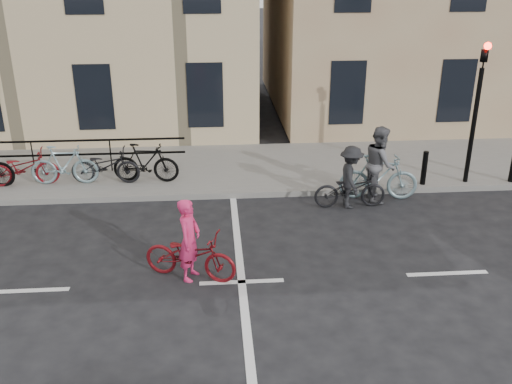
{
  "coord_description": "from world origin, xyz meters",
  "views": [
    {
      "loc": [
        -0.45,
        -9.29,
        5.72
      ],
      "look_at": [
        0.41,
        1.77,
        1.1
      ],
      "focal_mm": 40.0,
      "sensor_mm": 36.0,
      "label": 1
    }
  ],
  "objects": [
    {
      "name": "parked_bikes",
      "position": [
        -4.92,
        5.04,
        0.65
      ],
      "size": [
        7.25,
        1.23,
        1.05
      ],
      "color": "black",
      "rests_on": "sidewalk"
    },
    {
      "name": "traffic_light",
      "position": [
        6.2,
        4.34,
        2.45
      ],
      "size": [
        0.18,
        0.3,
        3.9
      ],
      "color": "black",
      "rests_on": "sidewalk"
    },
    {
      "name": "cyclist_grey",
      "position": [
        3.64,
        3.73,
        0.77
      ],
      "size": [
        2.02,
        1.01,
        1.89
      ],
      "rotation": [
        0.0,
        0.0,
        1.44
      ],
      "color": "#7C9BA3",
      "rests_on": "ground"
    },
    {
      "name": "cyclist_dark",
      "position": [
        2.82,
        3.3,
        0.61
      ],
      "size": [
        1.74,
        1.01,
        1.55
      ],
      "rotation": [
        0.0,
        0.0,
        1.56
      ],
      "color": "black",
      "rests_on": "ground"
    },
    {
      "name": "cyclist_pink",
      "position": [
        -0.96,
        0.25,
        0.56
      ],
      "size": [
        1.93,
        1.22,
        1.62
      ],
      "rotation": [
        0.0,
        0.0,
        1.22
      ],
      "color": "maroon",
      "rests_on": "ground"
    },
    {
      "name": "sidewalk",
      "position": [
        -4.0,
        6.0,
        0.07
      ],
      "size": [
        46.0,
        4.0,
        0.15
      ],
      "primitive_type": "cube",
      "color": "slate",
      "rests_on": "ground"
    },
    {
      "name": "bollard_east",
      "position": [
        5.0,
        4.25,
        0.6
      ],
      "size": [
        0.14,
        0.14,
        0.9
      ],
      "primitive_type": "cylinder",
      "color": "black",
      "rests_on": "sidewalk"
    },
    {
      "name": "ground",
      "position": [
        0.0,
        0.0,
        0.0
      ],
      "size": [
        120.0,
        120.0,
        0.0
      ],
      "primitive_type": "plane",
      "color": "black",
      "rests_on": "ground"
    }
  ]
}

